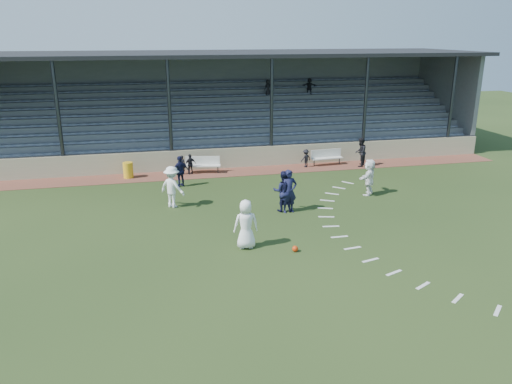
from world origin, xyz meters
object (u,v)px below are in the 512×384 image
(bench_left, at_px, (203,163))
(bench_right, at_px, (326,156))
(trash_bin, at_px, (128,170))
(player_navy_lead, at_px, (289,191))
(player_white_lead, at_px, (246,224))
(official, at_px, (360,152))
(football, at_px, (295,249))

(bench_left, distance_m, bench_right, 7.61)
(trash_bin, distance_m, player_navy_lead, 10.28)
(player_white_lead, bearing_deg, trash_bin, -65.13)
(bench_left, bearing_deg, official, 7.29)
(trash_bin, height_order, player_navy_lead, player_navy_lead)
(bench_right, bearing_deg, player_navy_lead, -126.40)
(bench_left, distance_m, player_navy_lead, 8.09)
(bench_left, bearing_deg, player_white_lead, -77.15)
(player_white_lead, bearing_deg, official, -129.59)
(football, bearing_deg, bench_left, 99.83)
(football, bearing_deg, player_white_lead, 155.86)
(football, bearing_deg, bench_right, 64.76)
(trash_bin, height_order, player_white_lead, player_white_lead)
(bench_left, xyz_separation_m, player_white_lead, (0.32, -10.93, 0.36))
(bench_left, bearing_deg, bench_right, 12.23)
(bench_left, height_order, bench_right, same)
(player_white_lead, height_order, player_navy_lead, player_navy_lead)
(football, distance_m, player_navy_lead, 4.40)
(player_navy_lead, relative_size, official, 1.12)
(bench_right, xyz_separation_m, player_navy_lead, (-4.60, -7.64, 0.40))
(trash_bin, bearing_deg, player_navy_lead, -45.46)
(trash_bin, distance_m, football, 13.09)
(bench_right, height_order, trash_bin, bench_right)
(bench_right, distance_m, football, 13.10)
(football, xyz_separation_m, official, (7.46, 11.06, 0.78))
(football, height_order, player_navy_lead, player_navy_lead)
(trash_bin, xyz_separation_m, official, (13.68, -0.46, 0.44))
(bench_right, relative_size, football, 8.92)
(player_white_lead, height_order, official, player_white_lead)
(bench_right, distance_m, official, 2.05)
(bench_right, xyz_separation_m, player_white_lead, (-7.28, -11.08, 0.36))
(player_navy_lead, bearing_deg, player_white_lead, -135.32)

